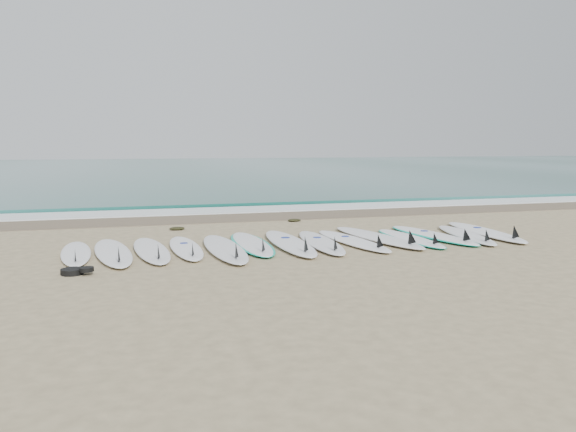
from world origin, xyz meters
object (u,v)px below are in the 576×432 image
object	(u,v)px
surfboard_7	(321,242)
surfboard_0	(76,253)
leash_coil	(76,271)
surfboard_13	(487,232)

from	to	relation	value
surfboard_7	surfboard_0	bearing A→B (deg)	-177.73
surfboard_0	leash_coil	world-z (taller)	surfboard_0
surfboard_0	surfboard_7	distance (m)	4.24
surfboard_0	surfboard_13	xyz separation A→B (m)	(7.86, 0.03, 0.01)
surfboard_0	surfboard_13	distance (m)	7.86
surfboard_7	surfboard_13	world-z (taller)	surfboard_13
surfboard_7	leash_coil	world-z (taller)	surfboard_7
surfboard_13	leash_coil	size ratio (longest dim) A/B	6.25
surfboard_0	surfboard_7	world-z (taller)	surfboard_7
surfboard_0	surfboard_13	world-z (taller)	surfboard_13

